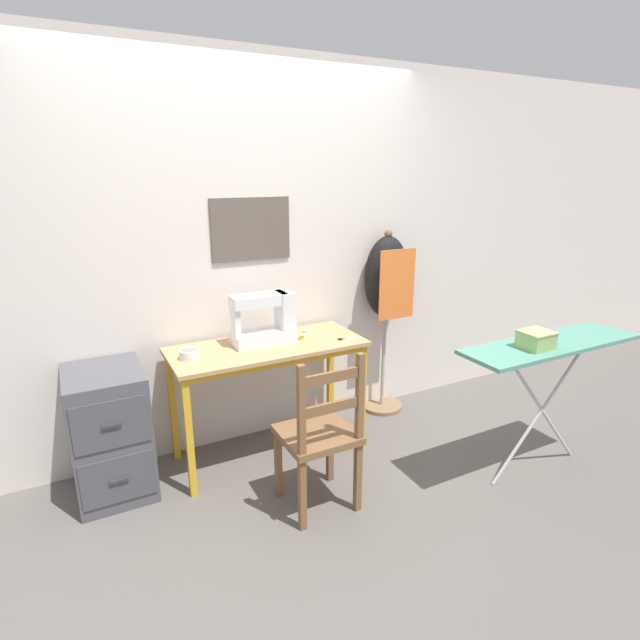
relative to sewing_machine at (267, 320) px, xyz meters
The scene contains 13 objects.
ground_plane 0.97m from the sewing_machine, 93.61° to the right, with size 14.00×14.00×0.00m, color #5B5651.
wall_back 0.45m from the sewing_machine, 94.00° to the left, with size 10.00×0.07×2.55m.
sewing_table 0.26m from the sewing_machine, 107.44° to the right, with size 1.23×0.52×0.77m.
sewing_machine is the anchor object (origin of this frame).
fabric_bowl 0.53m from the sewing_machine, behind, with size 0.12×0.12×0.05m.
scissors 0.52m from the sewing_machine, 21.12° to the right, with size 0.12×0.05×0.01m.
thread_spool_near_machine 0.26m from the sewing_machine, 14.85° to the right, with size 0.04×0.04×0.03m.
thread_spool_mid_table 0.30m from the sewing_machine, ahead, with size 0.03×0.03×0.04m.
wooden_chair 0.84m from the sewing_machine, 88.65° to the right, with size 0.40×0.38×0.94m.
filing_cabinet 1.13m from the sewing_machine, behind, with size 0.42×0.51×0.76m.
dress_form 1.04m from the sewing_machine, ahead, with size 0.35×0.32×1.42m.
ironing_board 1.73m from the sewing_machine, 35.91° to the right, with size 1.19×0.33×0.87m.
storage_box 1.61m from the sewing_machine, 40.26° to the right, with size 0.18×0.16×0.10m.
Camera 1 is at (-1.08, -2.53, 1.84)m, focal length 28.00 mm.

